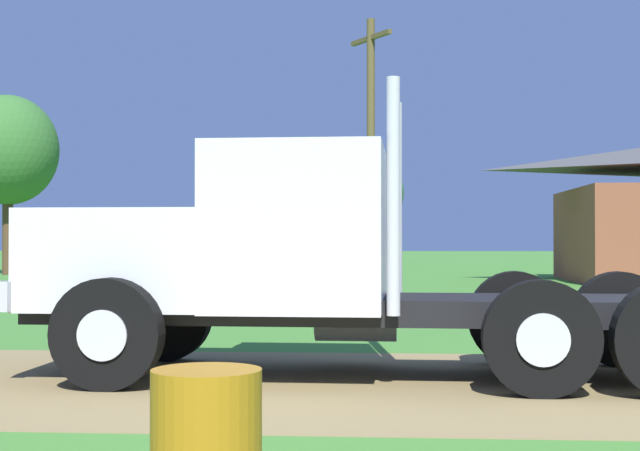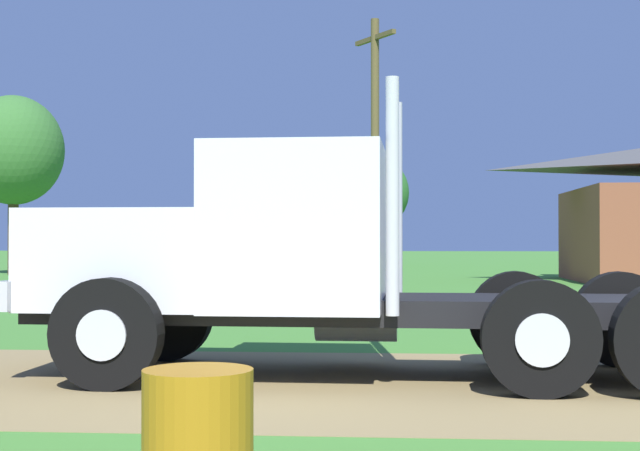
{
  "view_description": "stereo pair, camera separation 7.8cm",
  "coord_description": "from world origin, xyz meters",
  "views": [
    {
      "loc": [
        -3.8,
        -10.12,
        1.57
      ],
      "look_at": [
        -4.58,
        0.92,
        1.71
      ],
      "focal_mm": 53.01,
      "sensor_mm": 36.0,
      "label": 1
    },
    {
      "loc": [
        -3.73,
        -10.11,
        1.57
      ],
      "look_at": [
        -4.58,
        0.92,
        1.71
      ],
      "focal_mm": 53.01,
      "sensor_mm": 36.0,
      "label": 2
    }
  ],
  "objects": [
    {
      "name": "utility_pole_near",
      "position": [
        -4.29,
        19.66,
        4.5
      ],
      "size": [
        1.32,
        1.92,
        8.49
      ],
      "color": "brown",
      "rests_on": "ground_plane"
    },
    {
      "name": "tree_left",
      "position": [
        -19.73,
        28.6,
        5.24
      ],
      "size": [
        4.21,
        4.21,
        7.59
      ],
      "color": "#513823",
      "rests_on": "ground_plane"
    },
    {
      "name": "tree_mid",
      "position": [
        -4.59,
        41.54,
        4.0
      ],
      "size": [
        3.49,
        3.49,
        5.95
      ],
      "color": "#513823",
      "rests_on": "ground_plane"
    },
    {
      "name": "truck_foreground_white",
      "position": [
        -4.91,
        0.55,
        1.27
      ],
      "size": [
        7.94,
        2.87,
        3.22
      ],
      "color": "black",
      "rests_on": "ground_plane"
    }
  ]
}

